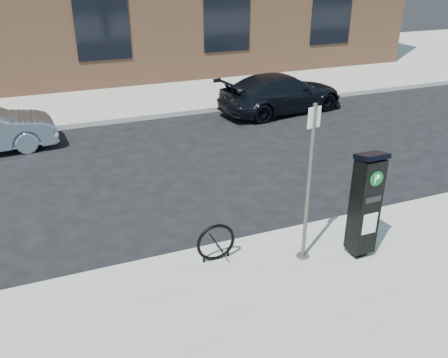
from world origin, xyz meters
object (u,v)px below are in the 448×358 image
sign_pole (308,186)px  parking_kiosk (365,204)px  bike_rack (216,242)px  car_dark (281,93)px

sign_pole → parking_kiosk: bearing=-27.6°
bike_rack → car_dark: 9.26m
parking_kiosk → sign_pole: sign_pole is taller
parking_kiosk → bike_rack: size_ratio=2.80×
bike_rack → car_dark: (5.30, 7.59, 0.16)m
bike_rack → sign_pole: bearing=-20.1°
parking_kiosk → bike_rack: parking_kiosk is taller
sign_pole → bike_rack: size_ratio=3.97×
parking_kiosk → car_dark: (2.96, 8.36, -0.48)m
parking_kiosk → car_dark: parking_kiosk is taller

